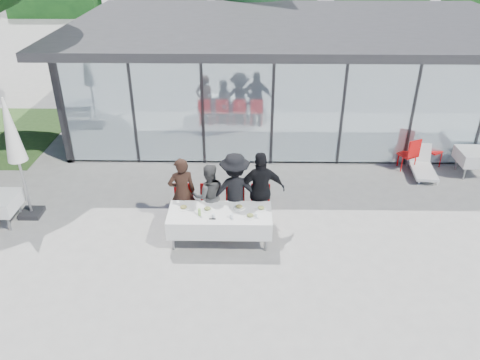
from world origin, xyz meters
name	(u,v)px	position (x,y,z in m)	size (l,w,h in m)	color
ground	(231,247)	(0.00, 0.00, 0.00)	(90.00, 90.00, 0.00)	gray
pavilion	(295,56)	(2.00, 8.16, 2.15)	(14.80, 8.80, 3.44)	gray
dining_table	(220,220)	(-0.25, 0.24, 0.54)	(2.26, 0.96, 0.75)	silver
diner_a	(182,192)	(-1.14, 0.87, 0.87)	(0.63, 0.63, 1.73)	black
diner_chair_a	(184,202)	(-1.14, 0.99, 0.54)	(0.44, 0.44, 0.97)	red
diner_b	(209,196)	(-0.53, 0.87, 0.79)	(0.77, 0.77, 1.57)	#464646
diner_chair_b	(210,202)	(-0.53, 0.99, 0.54)	(0.44, 0.44, 0.97)	red
diner_c	(235,191)	(0.06, 0.87, 0.92)	(1.19, 1.19, 1.84)	black
diner_chair_c	(235,202)	(0.06, 0.99, 0.54)	(0.44, 0.44, 0.97)	red
diner_d	(261,190)	(0.65, 0.87, 0.94)	(1.10, 1.10, 1.88)	black
diner_chair_d	(260,203)	(0.65, 0.99, 0.54)	(0.44, 0.44, 0.97)	red
plate_a	(184,207)	(-1.06, 0.38, 0.78)	(0.25, 0.25, 0.07)	white
plate_b	(207,209)	(-0.53, 0.33, 0.78)	(0.25, 0.25, 0.07)	white
plate_c	(239,207)	(0.17, 0.42, 0.78)	(0.25, 0.25, 0.07)	white
plate_d	(261,208)	(0.65, 0.38, 0.78)	(0.25, 0.25, 0.07)	white
plate_extra	(250,216)	(0.41, 0.07, 0.78)	(0.25, 0.25, 0.07)	white
juice_bottle	(199,212)	(-0.68, 0.11, 0.83)	(0.06, 0.06, 0.16)	#79AD48
drinking_glasses	(234,216)	(0.05, 0.03, 0.80)	(0.98, 0.12, 0.10)	silver
folded_eyeglasses	(212,219)	(-0.40, -0.03, 0.76)	(0.14, 0.03, 0.01)	black
spare_table_right	(474,157)	(6.64, 3.47, 0.55)	(0.86, 0.86, 0.74)	silver
spare_chair_a	(432,146)	(5.72, 4.18, 0.54)	(0.61, 0.61, 0.97)	red
spare_chair_b	(410,153)	(4.96, 3.72, 0.54)	(0.59, 0.59, 0.97)	red
market_umbrella	(13,139)	(-4.91, 1.20, 2.02)	(0.50, 0.50, 3.00)	black
lounger	(422,164)	(5.28, 3.56, 0.26)	(0.73, 1.38, 0.72)	silver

